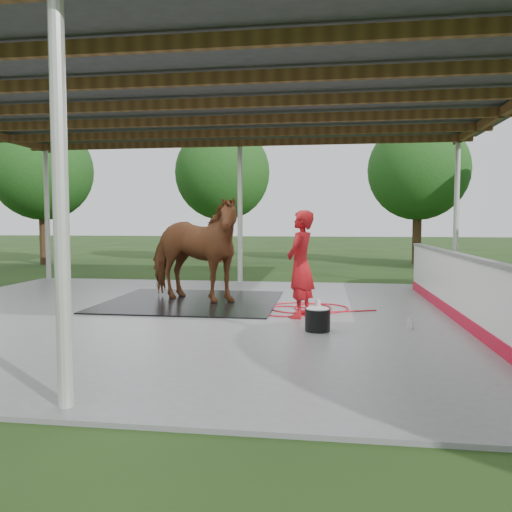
# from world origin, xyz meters

# --- Properties ---
(ground) EXTENTS (100.00, 100.00, 0.00)m
(ground) POSITION_xyz_m (0.00, 0.00, 0.00)
(ground) COLOR #1E3814
(concrete_slab) EXTENTS (12.00, 10.00, 0.05)m
(concrete_slab) POSITION_xyz_m (0.00, 0.00, 0.03)
(concrete_slab) COLOR slate
(concrete_slab) RESTS_ON ground
(pavilion_structure) EXTENTS (12.60, 10.60, 4.05)m
(pavilion_structure) POSITION_xyz_m (0.00, -0.00, 3.97)
(pavilion_structure) COLOR beige
(pavilion_structure) RESTS_ON ground
(dasher_board) EXTENTS (0.16, 8.00, 1.15)m
(dasher_board) POSITION_xyz_m (4.60, 0.00, 0.59)
(dasher_board) COLOR red
(dasher_board) RESTS_ON concrete_slab
(tree_belt) EXTENTS (28.00, 28.00, 5.80)m
(tree_belt) POSITION_xyz_m (0.30, 0.90, 3.79)
(tree_belt) COLOR #382314
(tree_belt) RESTS_ON ground
(rubber_mat) EXTENTS (3.55, 3.32, 0.03)m
(rubber_mat) POSITION_xyz_m (-0.43, 1.24, 0.06)
(rubber_mat) COLOR black
(rubber_mat) RESTS_ON concrete_slab
(horse) EXTENTS (2.78, 2.04, 2.14)m
(horse) POSITION_xyz_m (-0.43, 1.24, 1.15)
(horse) COLOR brown
(horse) RESTS_ON rubber_mat
(handler) EXTENTS (0.64, 0.80, 1.89)m
(handler) POSITION_xyz_m (1.91, -0.14, 0.99)
(handler) COLOR #AF1218
(handler) RESTS_ON concrete_slab
(wash_bucket) EXTENTS (0.39, 0.39, 0.36)m
(wash_bucket) POSITION_xyz_m (2.23, -1.21, 0.23)
(wash_bucket) COLOR black
(wash_bucket) RESTS_ON concrete_slab
(soap_bottle_a) EXTENTS (0.15, 0.15, 0.31)m
(soap_bottle_a) POSITION_xyz_m (2.21, 0.43, 0.20)
(soap_bottle_a) COLOR silver
(soap_bottle_a) RESTS_ON concrete_slab
(soap_bottle_b) EXTENTS (0.11, 0.11, 0.20)m
(soap_bottle_b) POSITION_xyz_m (3.67, -0.83, 0.15)
(soap_bottle_b) COLOR #338CD8
(soap_bottle_b) RESTS_ON concrete_slab
(hose_coil) EXTENTS (2.25, 1.57, 0.02)m
(hose_coil) POSITION_xyz_m (1.93, 0.62, 0.06)
(hose_coil) COLOR red
(hose_coil) RESTS_ON concrete_slab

